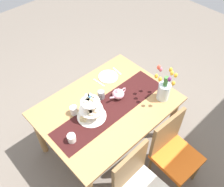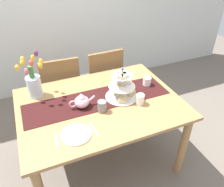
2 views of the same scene
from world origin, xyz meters
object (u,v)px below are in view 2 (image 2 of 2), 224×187
Objects in this scene: dining_table at (100,111)px; mug_white_text at (140,99)px; dinner_plate_left at (76,135)px; chair_right at (103,79)px; chair_left at (61,87)px; cream_jug at (147,81)px; tulip_vase at (34,82)px; mug_grey at (102,106)px; knife_left at (95,129)px; tiered_cake_stand at (122,87)px; teapot at (82,101)px; fork_left at (57,140)px.

mug_white_text is at bearing -25.74° from dining_table.
dining_table is 6.21× the size of dinner_plate_left.
mug_white_text reaches higher than dining_table.
chair_right is (0.31, 0.75, -0.13)m from dining_table.
chair_left is 10.71× the size of cream_jug.
dining_table is at bearing -169.99° from cream_jug.
tulip_vase reaches higher than mug_grey.
knife_left is (0.06, -1.06, 0.24)m from chair_left.
tiered_cake_stand is 0.50m from knife_left.
chair_right is at bearing 69.09° from mug_grey.
dining_table is 0.23m from teapot.
chair_right is 0.99m from tulip_vase.
fork_left is at bearing -125.47° from chair_right.
teapot is 2.80× the size of cream_jug.
fork_left is 0.29m from knife_left.
teapot is (-0.17, 0.00, 0.16)m from dining_table.
knife_left is at bearing -61.68° from tulip_vase.
mug_grey is (0.48, -0.45, -0.09)m from tulip_vase.
dining_table is 0.56m from fork_left.
tiered_cake_stand is 1.28× the size of teapot.
cream_jug is 0.37× the size of dinner_plate_left.
chair_left is at bearing 93.91° from teapot.
cream_jug is 0.89× the size of mug_white_text.
dinner_plate_left is (0.20, -0.65, -0.14)m from tulip_vase.
chair_right reaches higher than dinner_plate_left.
cream_jug is 1.06m from fork_left.
chair_left is at bearing 138.76° from cream_jug.
knife_left is at bearing -89.01° from teapot.
cream_jug reaches higher than dinner_plate_left.
dinner_plate_left is 0.34m from mug_grey.
chair_right is 0.75m from cream_jug.
cream_jug is at bearing -71.15° from chair_right.
chair_left is 0.81m from teapot.
tulip_vase reaches higher than dining_table.
mug_grey is (-0.24, -0.12, -0.06)m from tiered_cake_stand.
fork_left is at bearing -157.49° from cream_jug.
tiered_cake_stand is 3.58× the size of cream_jug.
dinner_plate_left is 2.42× the size of mug_white_text.
tulip_vase is 0.67m from mug_grey.
chair_right is at bearing 90.62° from mug_white_text.
cream_jug reaches higher than dining_table.
cream_jug is at bearing 10.01° from dining_table.
dinner_plate_left is at bearing -154.08° from cream_jug.
tiered_cake_stand is 0.27m from mug_grey.
chair_right reaches higher than teapot.
tulip_vase reaches higher than knife_left.
chair_left is (-0.22, 0.75, -0.13)m from dining_table.
mug_white_text is at bearing -59.39° from chair_left.
chair_left is at bearing 106.12° from dining_table.
mug_white_text is (0.77, 0.16, 0.04)m from fork_left.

